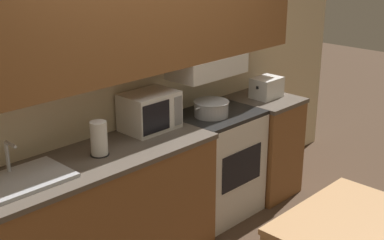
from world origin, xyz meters
TOP-DOWN VIEW (x-y plane):
  - ground_plane at (0.00, 0.00)m, footprint 16.00×16.00m
  - wall_back at (0.02, -0.07)m, footprint 5.40×0.38m
  - lower_counter_main at (-0.62, -0.30)m, footprint 1.78×0.62m
  - lower_counter_right_stub at (1.24, -0.30)m, footprint 0.53×0.62m
  - stove_range at (0.63, -0.28)m, footprint 0.70×0.56m
  - cooking_pot at (0.54, -0.29)m, footprint 0.37×0.29m
  - microwave at (-0.01, -0.17)m, footprint 0.41×0.30m
  - toaster at (1.26, -0.31)m, footprint 0.28×0.20m
  - sink_basin at (-1.16, -0.30)m, footprint 0.58×0.39m
  - paper_towel_roll at (-0.58, -0.30)m, footprint 0.13×0.13m
  - dining_table at (0.12, -1.86)m, footprint 0.94×0.80m

SIDE VIEW (x-z plane):
  - ground_plane at x=0.00m, z-range 0.00..0.00m
  - stove_range at x=0.63m, z-range 0.00..0.92m
  - lower_counter_main at x=-0.62m, z-range 0.00..0.92m
  - lower_counter_right_stub at x=1.24m, z-range 0.00..0.92m
  - dining_table at x=0.12m, z-range 0.26..1.00m
  - sink_basin at x=-1.16m, z-range 0.82..1.05m
  - cooking_pot at x=0.54m, z-range 0.93..1.05m
  - toaster at x=1.26m, z-range 0.92..1.11m
  - paper_towel_roll at x=-0.58m, z-range 0.92..1.16m
  - microwave at x=-0.01m, z-range 0.92..1.21m
  - wall_back at x=0.02m, z-range 0.21..2.76m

